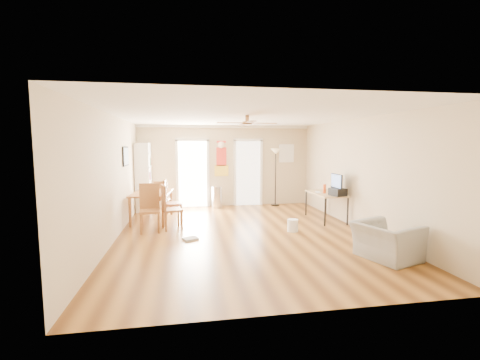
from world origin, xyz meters
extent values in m
plane|color=brown|center=(0.00, 0.00, 0.00)|extent=(7.00, 7.00, 0.00)
cube|color=red|center=(-0.13, 3.48, 1.55)|extent=(0.46, 0.03, 1.10)
cube|color=white|center=(2.05, 3.47, 1.70)|extent=(0.50, 0.04, 0.60)
cube|color=black|center=(-2.73, 1.40, 1.70)|extent=(0.04, 0.66, 0.48)
cylinder|color=silver|center=(-0.31, 3.15, 0.34)|extent=(0.34, 0.34, 0.67)
cube|color=silver|center=(2.20, 1.13, 0.73)|extent=(0.19, 0.37, 0.01)
cube|color=black|center=(2.45, 0.51, 0.82)|extent=(0.39, 0.43, 0.19)
cylinder|color=#EF5015|center=(2.30, 0.96, 0.84)|extent=(0.10, 0.10, 0.24)
cylinder|color=white|center=(1.13, 0.03, 0.14)|extent=(0.31, 0.31, 0.28)
cube|color=#A7A7A2|center=(-1.20, -0.25, 0.02)|extent=(0.36, 0.33, 0.04)
imported|color=gray|center=(2.15, -1.98, 0.32)|extent=(1.11, 1.19, 0.63)
camera|label=1|loc=(-1.28, -7.01, 1.98)|focal=24.46mm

